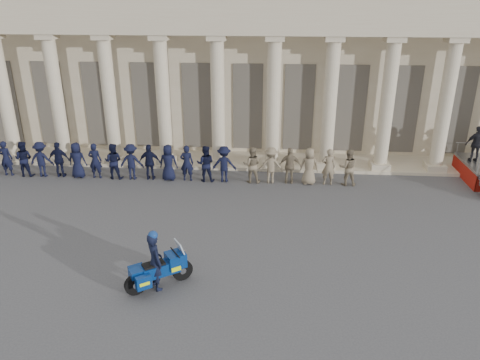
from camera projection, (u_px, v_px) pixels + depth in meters
name	position (u px, v px, depth m)	size (l,w,h in m)	color
ground	(230.00, 252.00, 15.73)	(90.00, 90.00, 0.00)	#454548
building	(253.00, 55.00, 27.57)	(40.00, 12.50, 9.00)	#C3B292
officer_rank	(164.00, 162.00, 21.34)	(17.48, 0.64, 1.68)	black
motorcycle	(159.00, 269.00, 13.75)	(1.82, 1.47, 1.36)	black
rider	(155.00, 260.00, 13.55)	(0.73, 0.79, 1.90)	black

